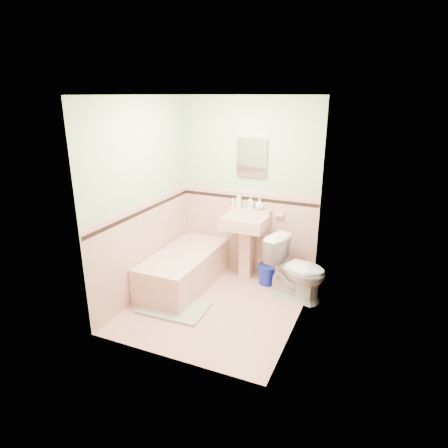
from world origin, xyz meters
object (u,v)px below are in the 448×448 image
at_px(shoe, 170,307).
at_px(soap_bottle_left, 239,200).
at_px(sink, 245,248).
at_px(medicine_cabinet, 252,157).
at_px(toilet, 297,269).
at_px(bathtub, 184,270).
at_px(soap_bottle_mid, 250,202).
at_px(bucket, 267,275).
at_px(soap_bottle_right, 260,204).

bearing_deg(shoe, soap_bottle_left, 94.04).
distance_m(sink, medicine_cabinet, 1.25).
xyz_separation_m(soap_bottle_left, toilet, (0.97, -0.42, -0.71)).
height_order(soap_bottle_left, shoe, soap_bottle_left).
bearing_deg(shoe, sink, 85.12).
bearing_deg(toilet, bathtub, 116.83).
height_order(medicine_cabinet, toilet, medicine_cabinet).
bearing_deg(bathtub, soap_bottle_left, 54.12).
relative_size(soap_bottle_left, shoe, 1.63).
xyz_separation_m(sink, soap_bottle_mid, (0.01, 0.18, 0.62)).
distance_m(bathtub, soap_bottle_left, 1.24).
height_order(bathtub, sink, sink).
xyz_separation_m(soap_bottle_left, shoe, (-0.34, -1.40, -1.04)).
xyz_separation_m(medicine_cabinet, shoe, (-0.50, -1.43, -1.64)).
xyz_separation_m(sink, shoe, (-0.50, -1.22, -0.40)).
bearing_deg(bucket, medicine_cabinet, 145.05).
xyz_separation_m(sink, medicine_cabinet, (0.00, 0.21, 1.24)).
relative_size(soap_bottle_right, toilet, 0.20).
bearing_deg(soap_bottle_mid, toilet, -27.93).
relative_size(sink, bucket, 3.49).
distance_m(bathtub, soap_bottle_mid, 1.31).
relative_size(medicine_cabinet, bucket, 1.97).
distance_m(medicine_cabinet, bucket, 1.62).
distance_m(soap_bottle_right, bucket, 0.98).
distance_m(medicine_cabinet, soap_bottle_right, 0.65).
xyz_separation_m(medicine_cabinet, soap_bottle_mid, (0.01, -0.03, -0.62)).
xyz_separation_m(bathtub, shoe, (0.18, -0.69, -0.17)).
distance_m(toilet, shoe, 1.66).
xyz_separation_m(medicine_cabinet, toilet, (0.80, -0.45, -1.31)).
bearing_deg(medicine_cabinet, soap_bottle_mid, -75.69).
distance_m(sink, soap_bottle_right, 0.65).
xyz_separation_m(soap_bottle_mid, toilet, (0.79, -0.42, -0.69)).
height_order(bathtub, medicine_cabinet, medicine_cabinet).
distance_m(medicine_cabinet, soap_bottle_left, 0.62).
bearing_deg(soap_bottle_right, bathtub, -139.15).
xyz_separation_m(sink, soap_bottle_right, (0.14, 0.18, 0.61)).
distance_m(medicine_cabinet, soap_bottle_mid, 0.62).
bearing_deg(shoe, bucket, 71.74).
relative_size(toilet, bucket, 2.96).
bearing_deg(toilet, medicine_cabinet, 76.36).
relative_size(toilet, shoe, 5.75).
bearing_deg(bucket, bathtub, -154.35).
relative_size(sink, toilet, 1.18).
height_order(bathtub, soap_bottle_left, soap_bottle_left).
bearing_deg(sink, soap_bottle_right, 51.91).
bearing_deg(medicine_cabinet, toilet, -29.36).
distance_m(medicine_cabinet, toilet, 1.60).
height_order(soap_bottle_left, bucket, soap_bottle_left).
height_order(medicine_cabinet, soap_bottle_left, medicine_cabinet).
xyz_separation_m(soap_bottle_mid, soap_bottle_right, (0.13, 0.00, -0.01)).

